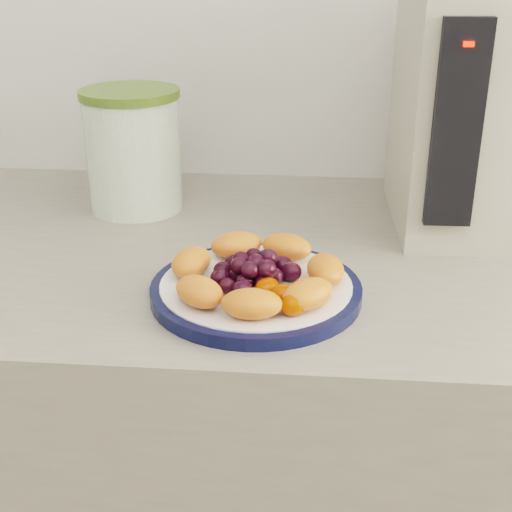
{
  "coord_description": "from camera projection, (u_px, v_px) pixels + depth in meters",
  "views": [
    {
      "loc": [
        0.0,
        0.35,
        1.27
      ],
      "look_at": [
        -0.06,
        1.05,
        0.95
      ],
      "focal_mm": 50.0,
      "sensor_mm": 36.0,
      "label": 1
    }
  ],
  "objects": [
    {
      "name": "appliance_led",
      "position": [
        468.0,
        44.0,
        0.78
      ],
      "size": [
        0.01,
        0.01,
        0.01
      ],
      "primitive_type": "cube",
      "rotation": [
        0.0,
        0.0,
        0.02
      ],
      "color": "#FF0C05",
      "rests_on": "appliance_panel"
    },
    {
      "name": "appliance_body",
      "position": [
        473.0,
        106.0,
        0.95
      ],
      "size": [
        0.19,
        0.26,
        0.33
      ],
      "primitive_type": "cube",
      "rotation": [
        0.0,
        0.0,
        0.02
      ],
      "color": "#B6B09A",
      "rests_on": "counter"
    },
    {
      "name": "plate_face",
      "position": [
        256.0,
        290.0,
        0.79
      ],
      "size": [
        0.21,
        0.21,
        0.02
      ],
      "primitive_type": "cylinder",
      "color": "white",
      "rests_on": "counter"
    },
    {
      "name": "canister_lid",
      "position": [
        129.0,
        94.0,
        0.99
      ],
      "size": [
        0.16,
        0.16,
        0.01
      ],
      "primitive_type": "cylinder",
      "rotation": [
        0.0,
        0.0,
        0.15
      ],
      "color": "#506A24",
      "rests_on": "canister"
    },
    {
      "name": "canister",
      "position": [
        134.0,
        154.0,
        1.03
      ],
      "size": [
        0.15,
        0.15,
        0.16
      ],
      "primitive_type": "cylinder",
      "rotation": [
        0.0,
        0.0,
        0.15
      ],
      "color": "#346914",
      "rests_on": "counter"
    },
    {
      "name": "fruit_plate",
      "position": [
        259.0,
        273.0,
        0.78
      ],
      "size": [
        0.2,
        0.2,
        0.04
      ],
      "color": "orange",
      "rests_on": "plate_face"
    },
    {
      "name": "plate_rim",
      "position": [
        256.0,
        291.0,
        0.79
      ],
      "size": [
        0.24,
        0.24,
        0.01
      ],
      "primitive_type": "cylinder",
      "color": "#0A1134",
      "rests_on": "counter"
    },
    {
      "name": "counter",
      "position": [
        303.0,
        512.0,
        1.11
      ],
      "size": [
        3.5,
        0.6,
        0.9
      ],
      "primitive_type": "cube",
      "color": "gray",
      "rests_on": "floor"
    },
    {
      "name": "appliance_panel",
      "position": [
        457.0,
        126.0,
        0.82
      ],
      "size": [
        0.06,
        0.02,
        0.24
      ],
      "primitive_type": "cube",
      "rotation": [
        0.0,
        0.0,
        0.02
      ],
      "color": "black",
      "rests_on": "appliance_body"
    }
  ]
}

